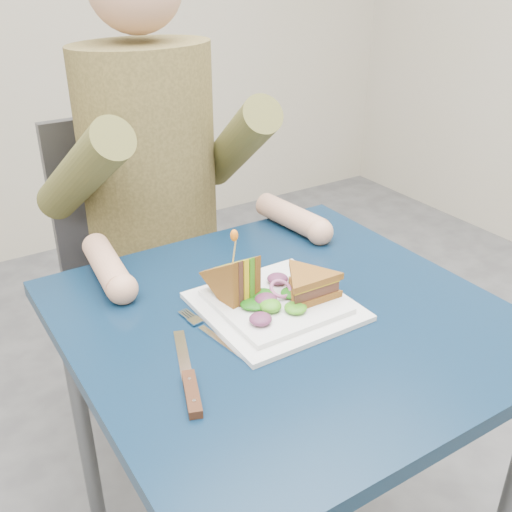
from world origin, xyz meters
TOP-DOWN VIEW (x-y plane):
  - table at (0.00, 0.00)m, footprint 0.75×0.75m
  - chair at (0.00, 0.69)m, footprint 0.42×0.40m
  - diner at (-0.00, 0.58)m, footprint 0.54×0.59m
  - plate at (-0.01, 0.03)m, footprint 0.26×0.26m
  - sandwich_flat at (0.05, 0.00)m, footprint 0.13×0.13m
  - sandwich_upright at (-0.06, 0.07)m, footprint 0.08×0.13m
  - fork at (-0.15, 0.01)m, footprint 0.04×0.18m
  - knife at (-0.24, -0.09)m, footprint 0.09×0.21m
  - toothpick at (-0.06, 0.07)m, footprint 0.01×0.01m
  - toothpick_frill at (-0.06, 0.07)m, footprint 0.01×0.01m
  - lettuce_spill at (-0.00, 0.04)m, footprint 0.15×0.13m
  - onion_ring at (0.01, 0.03)m, footprint 0.04×0.04m

SIDE VIEW (x-z plane):
  - chair at x=0.00m, z-range 0.08..1.01m
  - table at x=0.00m, z-range 0.29..1.02m
  - fork at x=-0.15m, z-range 0.73..0.74m
  - knife at x=-0.24m, z-range 0.73..0.74m
  - plate at x=-0.01m, z-range 0.73..0.75m
  - lettuce_spill at x=0.00m, z-range 0.75..0.77m
  - onion_ring at x=0.01m, z-range 0.75..0.78m
  - sandwich_flat at x=0.05m, z-range 0.75..0.80m
  - sandwich_upright at x=-0.06m, z-range 0.72..0.85m
  - toothpick at x=-0.06m, z-range 0.82..0.88m
  - toothpick_frill at x=-0.06m, z-range 0.87..0.89m
  - diner at x=0.00m, z-range 0.54..1.29m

